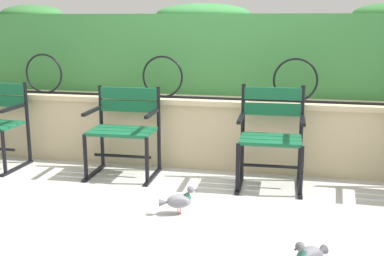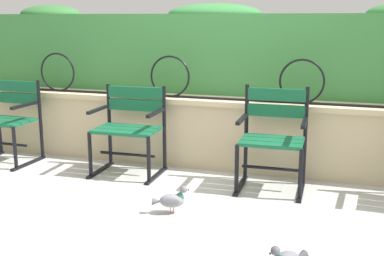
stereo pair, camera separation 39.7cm
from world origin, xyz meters
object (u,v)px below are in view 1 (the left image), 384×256
park_chair_centre_right (271,134)px  pigeon_far_side (309,255)px  park_chair_centre_left (124,127)px  pigeon_near_chairs (178,200)px

park_chair_centre_right → pigeon_far_side: 1.62m
pigeon_far_side → park_chair_centre_right: bearing=102.2°
park_chair_centre_left → pigeon_far_side: bearing=-42.4°
park_chair_centre_left → park_chair_centre_right: (1.39, -0.02, 0.01)m
pigeon_near_chairs → pigeon_far_side: size_ratio=1.13×
park_chair_centre_right → pigeon_near_chairs: (-0.64, -0.85, -0.36)m
pigeon_near_chairs → pigeon_far_side: bearing=-35.6°
park_chair_centre_right → pigeon_near_chairs: park_chair_centre_right is taller
park_chair_centre_right → pigeon_near_chairs: bearing=-126.9°
pigeon_far_side → park_chair_centre_left: bearing=137.6°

